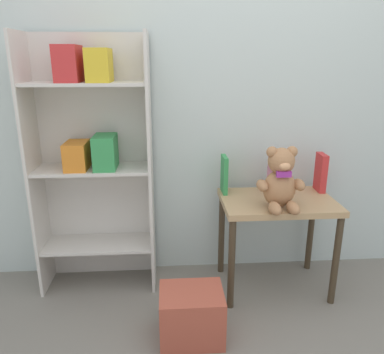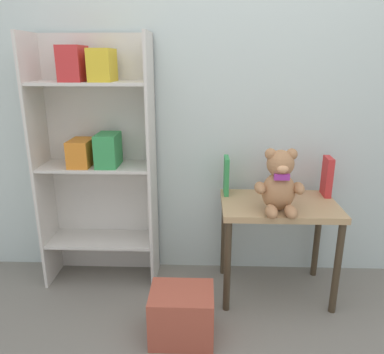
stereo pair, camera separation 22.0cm
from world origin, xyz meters
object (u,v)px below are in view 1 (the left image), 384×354
bookshelf_side (93,151)px  book_standing_red (321,172)px  book_standing_green (224,174)px  storage_bin (191,315)px  display_table (277,213)px  book_standing_pink (273,174)px  teddy_bear (281,180)px

bookshelf_side → book_standing_red: bearing=-0.8°
book_standing_green → storage_bin: bearing=-113.6°
book_standing_red → storage_bin: book_standing_red is taller
bookshelf_side → storage_bin: (0.55, -0.58, -0.74)m
bookshelf_side → display_table: 1.17m
bookshelf_side → storage_bin: size_ratio=4.73×
book_standing_pink → storage_bin: 0.97m
book_standing_pink → storage_bin: size_ratio=0.71×
teddy_bear → book_standing_red: 0.43m
storage_bin → book_standing_red: bearing=33.4°
bookshelf_side → display_table: bookshelf_side is taller
display_table → book_standing_red: size_ratio=2.80×
teddy_bear → book_standing_pink: 0.27m
teddy_bear → book_standing_red: (0.34, 0.26, -0.04)m
book_standing_pink → display_table: bearing=-87.3°
bookshelf_side → teddy_bear: bookshelf_side is taller
book_standing_green → bookshelf_side: bearing=178.7°
book_standing_pink → book_standing_red: size_ratio=0.97×
book_standing_pink → book_standing_red: bearing=3.0°
bookshelf_side → display_table: size_ratio=2.30×
book_standing_green → storage_bin: 0.85m
book_standing_green → book_standing_pink: 0.30m
book_standing_pink → book_standing_green: bearing=-179.6°
display_table → teddy_bear: bearing=-104.9°
display_table → storage_bin: display_table is taller
display_table → storage_bin: bearing=-142.0°
display_table → storage_bin: size_ratio=2.06×
teddy_bear → bookshelf_side: bearing=165.2°
bookshelf_side → book_standing_pink: bearing=-1.1°
bookshelf_side → teddy_bear: size_ratio=4.41×
display_table → book_standing_red: (0.30, 0.14, 0.21)m
bookshelf_side → book_standing_green: (0.79, -0.01, -0.16)m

